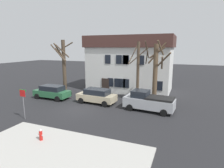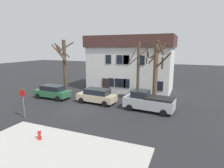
{
  "view_description": "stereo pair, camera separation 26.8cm",
  "coord_description": "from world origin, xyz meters",
  "px_view_note": "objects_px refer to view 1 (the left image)",
  "views": [
    {
      "loc": [
        10.05,
        -16.05,
        6.42
      ],
      "look_at": [
        2.66,
        2.48,
        2.47
      ],
      "focal_mm": 29.84,
      "sensor_mm": 36.0,
      "label": 1
    },
    {
      "loc": [
        10.3,
        -15.95,
        6.42
      ],
      "look_at": [
        2.66,
        2.48,
        2.47
      ],
      "focal_mm": 29.84,
      "sensor_mm": 36.0,
      "label": 2
    }
  ],
  "objects_px": {
    "bicycle_leaning": "(66,93)",
    "car_beige_wagon": "(97,96)",
    "tree_bare_near": "(64,64)",
    "car_green_wagon": "(52,92)",
    "fire_hydrant": "(41,134)",
    "tree_bare_far": "(156,71)",
    "building_main": "(130,63)",
    "pickup_truck_silver": "(148,101)",
    "tree_bare_mid": "(138,69)",
    "street_sign_pole": "(23,99)"
  },
  "relations": [
    {
      "from": "tree_bare_mid",
      "to": "car_green_wagon",
      "type": "distance_m",
      "value": 11.18
    },
    {
      "from": "tree_bare_near",
      "to": "tree_bare_far",
      "type": "distance_m",
      "value": 12.67
    },
    {
      "from": "tree_bare_far",
      "to": "fire_hydrant",
      "type": "xyz_separation_m",
      "value": [
        -5.83,
        -11.99,
        -3.22
      ]
    },
    {
      "from": "fire_hydrant",
      "to": "tree_bare_far",
      "type": "bearing_deg",
      "value": 64.05
    },
    {
      "from": "car_beige_wagon",
      "to": "tree_bare_mid",
      "type": "bearing_deg",
      "value": 31.43
    },
    {
      "from": "tree_bare_near",
      "to": "fire_hydrant",
      "type": "height_order",
      "value": "tree_bare_near"
    },
    {
      "from": "tree_bare_mid",
      "to": "car_beige_wagon",
      "type": "bearing_deg",
      "value": -148.57
    },
    {
      "from": "pickup_truck_silver",
      "to": "bicycle_leaning",
      "type": "distance_m",
      "value": 11.63
    },
    {
      "from": "bicycle_leaning",
      "to": "car_beige_wagon",
      "type": "bearing_deg",
      "value": -15.02
    },
    {
      "from": "tree_bare_near",
      "to": "bicycle_leaning",
      "type": "relative_size",
      "value": 4.41
    },
    {
      "from": "tree_bare_near",
      "to": "tree_bare_mid",
      "type": "bearing_deg",
      "value": -0.48
    },
    {
      "from": "tree_bare_mid",
      "to": "tree_bare_far",
      "type": "distance_m",
      "value": 2.08
    },
    {
      "from": "building_main",
      "to": "fire_hydrant",
      "type": "xyz_separation_m",
      "value": [
        -1.14,
        -17.79,
        -3.54
      ]
    },
    {
      "from": "car_green_wagon",
      "to": "bicycle_leaning",
      "type": "xyz_separation_m",
      "value": [
        0.77,
        1.76,
        -0.51
      ]
    },
    {
      "from": "car_green_wagon",
      "to": "car_beige_wagon",
      "type": "bearing_deg",
      "value": 2.9
    },
    {
      "from": "building_main",
      "to": "car_beige_wagon",
      "type": "height_order",
      "value": "building_main"
    },
    {
      "from": "car_green_wagon",
      "to": "tree_bare_near",
      "type": "bearing_deg",
      "value": 94.03
    },
    {
      "from": "car_green_wagon",
      "to": "car_beige_wagon",
      "type": "relative_size",
      "value": 1.0
    },
    {
      "from": "pickup_truck_silver",
      "to": "bicycle_leaning",
      "type": "xyz_separation_m",
      "value": [
        -11.47,
        1.81,
        -0.62
      ]
    },
    {
      "from": "fire_hydrant",
      "to": "street_sign_pole",
      "type": "xyz_separation_m",
      "value": [
        -4.35,
        2.72,
        1.39
      ]
    },
    {
      "from": "tree_bare_mid",
      "to": "bicycle_leaning",
      "type": "bearing_deg",
      "value": -173.26
    },
    {
      "from": "car_green_wagon",
      "to": "car_beige_wagon",
      "type": "distance_m",
      "value": 6.16
    },
    {
      "from": "tree_bare_near",
      "to": "bicycle_leaning",
      "type": "xyz_separation_m",
      "value": [
        0.98,
        -1.23,
        -3.72
      ]
    },
    {
      "from": "building_main",
      "to": "bicycle_leaning",
      "type": "xyz_separation_m",
      "value": [
        -6.99,
        -6.77,
        -3.72
      ]
    },
    {
      "from": "tree_bare_far",
      "to": "bicycle_leaning",
      "type": "bearing_deg",
      "value": -175.28
    },
    {
      "from": "tree_bare_far",
      "to": "building_main",
      "type": "bearing_deg",
      "value": 128.94
    },
    {
      "from": "street_sign_pole",
      "to": "bicycle_leaning",
      "type": "bearing_deg",
      "value": 100.23
    },
    {
      "from": "tree_bare_near",
      "to": "bicycle_leaning",
      "type": "height_order",
      "value": "tree_bare_near"
    },
    {
      "from": "building_main",
      "to": "street_sign_pole",
      "type": "relative_size",
      "value": 4.47
    },
    {
      "from": "pickup_truck_silver",
      "to": "fire_hydrant",
      "type": "relative_size",
      "value": 6.38
    },
    {
      "from": "building_main",
      "to": "tree_bare_mid",
      "type": "distance_m",
      "value": 6.22
    },
    {
      "from": "car_beige_wagon",
      "to": "fire_hydrant",
      "type": "xyz_separation_m",
      "value": [
        0.46,
        -9.57,
        -0.35
      ]
    },
    {
      "from": "bicycle_leaning",
      "to": "building_main",
      "type": "bearing_deg",
      "value": 44.06
    },
    {
      "from": "pickup_truck_silver",
      "to": "tree_bare_mid",
      "type": "bearing_deg",
      "value": 122.18
    },
    {
      "from": "car_green_wagon",
      "to": "car_beige_wagon",
      "type": "xyz_separation_m",
      "value": [
        6.16,
        0.31,
        0.01
      ]
    },
    {
      "from": "fire_hydrant",
      "to": "car_beige_wagon",
      "type": "bearing_deg",
      "value": 92.75
    },
    {
      "from": "tree_bare_mid",
      "to": "bicycle_leaning",
      "type": "xyz_separation_m",
      "value": [
        -9.61,
        -1.14,
        -3.49
      ]
    },
    {
      "from": "tree_bare_mid",
      "to": "street_sign_pole",
      "type": "relative_size",
      "value": 2.58
    },
    {
      "from": "building_main",
      "to": "tree_bare_mid",
      "type": "bearing_deg",
      "value": -65.03
    },
    {
      "from": "street_sign_pole",
      "to": "tree_bare_mid",
      "type": "bearing_deg",
      "value": 49.3
    },
    {
      "from": "car_beige_wagon",
      "to": "bicycle_leaning",
      "type": "xyz_separation_m",
      "value": [
        -5.39,
        1.45,
        -0.52
      ]
    },
    {
      "from": "fire_hydrant",
      "to": "bicycle_leaning",
      "type": "xyz_separation_m",
      "value": [
        -5.85,
        11.02,
        -0.18
      ]
    },
    {
      "from": "building_main",
      "to": "bicycle_leaning",
      "type": "distance_m",
      "value": 10.42
    },
    {
      "from": "pickup_truck_silver",
      "to": "street_sign_pole",
      "type": "height_order",
      "value": "street_sign_pole"
    },
    {
      "from": "building_main",
      "to": "tree_bare_mid",
      "type": "xyz_separation_m",
      "value": [
        2.62,
        -5.63,
        -0.23
      ]
    },
    {
      "from": "tree_bare_near",
      "to": "car_beige_wagon",
      "type": "distance_m",
      "value": 7.61
    },
    {
      "from": "car_green_wagon",
      "to": "pickup_truck_silver",
      "type": "distance_m",
      "value": 12.24
    },
    {
      "from": "building_main",
      "to": "car_green_wagon",
      "type": "height_order",
      "value": "building_main"
    },
    {
      "from": "car_green_wagon",
      "to": "fire_hydrant",
      "type": "distance_m",
      "value": 11.39
    },
    {
      "from": "tree_bare_near",
      "to": "street_sign_pole",
      "type": "bearing_deg",
      "value": -75.43
    }
  ]
}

